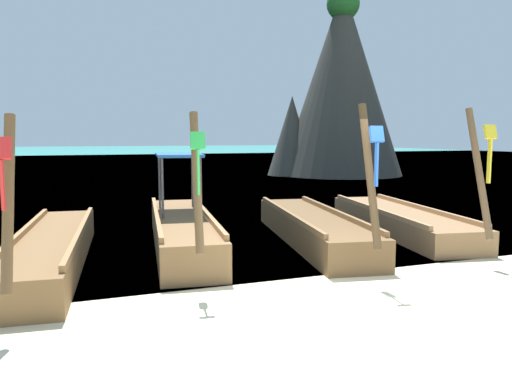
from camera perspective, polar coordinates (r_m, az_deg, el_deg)
ground at (r=6.93m, az=9.45°, el=-12.41°), size 120.00×120.00×0.00m
sea_water at (r=67.02m, az=-17.46°, el=4.17°), size 120.00×120.00×0.00m
longtail_boat_red_ribbon at (r=9.26m, az=-22.51°, el=-6.16°), size 1.57×6.29×2.50m
longtail_boat_green_ribbon at (r=10.10m, az=-8.55°, el=-4.25°), size 1.76×6.08×2.60m
longtail_boat_blue_ribbon at (r=10.58m, az=6.52°, el=-4.11°), size 2.05×6.11×2.75m
longtail_boat_yellow_ribbon at (r=12.10m, az=16.22°, el=-3.17°), size 2.22×6.16×2.75m
karst_rock at (r=29.79m, az=9.52°, el=12.16°), size 7.81×7.13×10.84m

